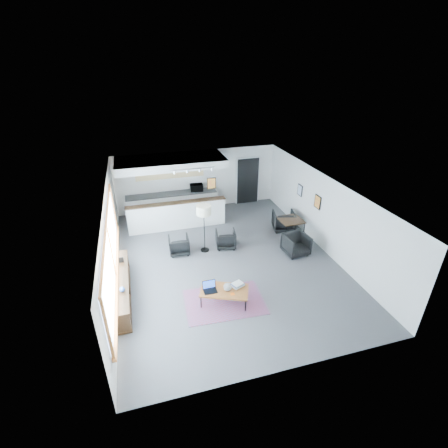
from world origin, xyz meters
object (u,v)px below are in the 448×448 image
object	(u,v)px
ceramic_pot	(228,287)
armchair_left	(179,244)
dining_table	(291,221)
armchair_right	(226,238)
dining_chair_far	(283,221)
coffee_table	(224,291)
book_stack	(238,284)
microwave	(196,187)
floor_lamp	(204,212)
laptop	(210,288)
dining_chair_near	(296,245)

from	to	relation	value
ceramic_pot	armchair_left	world-z (taller)	armchair_left
dining_table	armchair_right	bearing A→B (deg)	-178.20
armchair_right	dining_chair_far	xyz separation A→B (m)	(2.55, 0.66, 0.00)
coffee_table	book_stack	size ratio (longest dim) A/B	3.57
armchair_right	book_stack	bearing A→B (deg)	90.17
coffee_table	microwave	distance (m)	6.21
floor_lamp	microwave	bearing A→B (deg)	82.88
armchair_left	microwave	xyz separation A→B (m)	(1.31, 3.27, 0.77)
laptop	ceramic_pot	bearing A→B (deg)	-19.97
dining_table	microwave	distance (m)	4.37
ceramic_pot	floor_lamp	size ratio (longest dim) A/B	0.13
armchair_left	floor_lamp	bearing A→B (deg)	177.29
laptop	dining_chair_near	distance (m)	3.81
dining_chair_far	microwave	xyz separation A→B (m)	(-2.90, 2.67, 0.76)
armchair_left	dining_table	world-z (taller)	dining_table
coffee_table	book_stack	bearing A→B (deg)	33.05
coffee_table	dining_table	world-z (taller)	dining_table
armchair_left	dining_chair_far	xyz separation A→B (m)	(4.21, 0.60, 0.01)
floor_lamp	coffee_table	bearing A→B (deg)	-91.69
laptop	microwave	bearing A→B (deg)	80.44
dining_chair_far	floor_lamp	bearing A→B (deg)	25.29
floor_lamp	dining_chair_far	distance (m)	3.58
coffee_table	microwave	xyz separation A→B (m)	(0.50, 6.15, 0.72)
book_stack	laptop	bearing A→B (deg)	177.24
laptop	floor_lamp	distance (m)	2.90
armchair_left	coffee_table	bearing A→B (deg)	108.57
book_stack	floor_lamp	xyz separation A→B (m)	(-0.32, 2.72, 1.04)
ceramic_pot	dining_table	distance (m)	4.44
floor_lamp	laptop	bearing A→B (deg)	-99.96
coffee_table	armchair_left	world-z (taller)	armchair_left
dining_table	armchair_left	bearing A→B (deg)	-179.63
laptop	book_stack	bearing A→B (deg)	-3.93
coffee_table	laptop	bearing A→B (deg)	-173.99
microwave	dining_table	bearing A→B (deg)	-44.75
laptop	book_stack	size ratio (longest dim) A/B	0.89
floor_lamp	microwave	world-z (taller)	floor_lamp
book_stack	dining_table	xyz separation A→B (m)	(2.99, 2.83, 0.18)
armchair_left	dining_table	bearing A→B (deg)	-176.73
coffee_table	ceramic_pot	distance (m)	0.17
armchair_right	floor_lamp	xyz separation A→B (m)	(-0.77, -0.03, 1.16)
armchair_left	dining_chair_near	xyz separation A→B (m)	(3.86, -1.15, -0.00)
armchair_right	laptop	bearing A→B (deg)	74.94
ceramic_pot	laptop	bearing A→B (deg)	161.20
book_stack	armchair_left	bearing A→B (deg)	113.30
laptop	book_stack	world-z (taller)	laptop
armchair_left	armchair_right	xyz separation A→B (m)	(1.66, -0.05, 0.00)
laptop	dining_chair_far	bearing A→B (deg)	40.49
armchair_left	dining_chair_near	world-z (taller)	armchair_left
laptop	ceramic_pot	distance (m)	0.49
laptop	ceramic_pot	xyz separation A→B (m)	(0.47, -0.16, 0.04)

